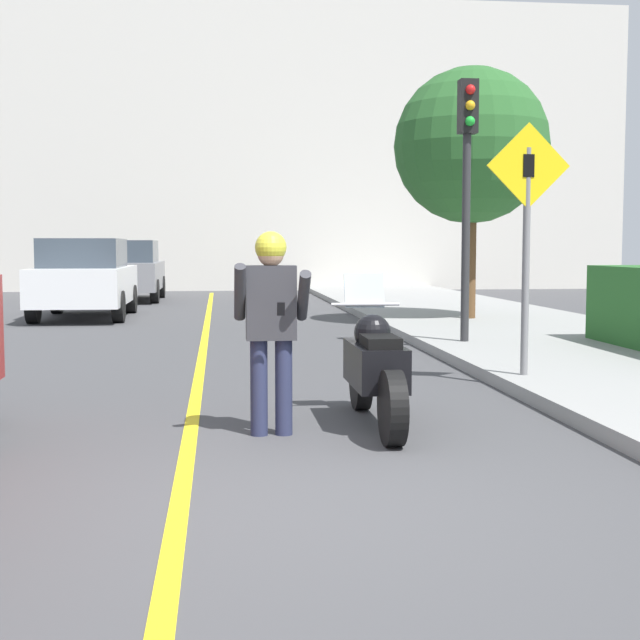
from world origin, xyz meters
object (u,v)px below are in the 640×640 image
traffic_light (467,161)px  street_tree (471,146)px  crossing_sign (527,224)px  parked_car_grey (128,270)px  parked_car_white (85,278)px  motorcycle (375,368)px  person_biker (271,312)px

traffic_light → street_tree: (1.23, 4.08, 0.67)m
crossing_sign → traffic_light: (0.29, 3.38, 0.99)m
street_tree → parked_car_grey: size_ratio=1.13×
parked_car_white → parked_car_grey: size_ratio=1.00×
motorcycle → street_tree: (3.48, 9.28, 2.92)m
person_biker → traffic_light: 6.56m
crossing_sign → parked_car_grey: size_ratio=0.64×
traffic_light → parked_car_grey: traffic_light is taller
motorcycle → traffic_light: size_ratio=0.57×
parked_car_white → person_biker: bearing=-75.1°
parked_car_grey → person_biker: bearing=-80.8°
traffic_light → parked_car_white: bearing=133.6°
person_biker → traffic_light: (3.14, 5.48, 1.75)m
crossing_sign → motorcycle: bearing=-137.0°
person_biker → traffic_light: size_ratio=0.44×
crossing_sign → traffic_light: 3.53m
person_biker → motorcycle: bearing=17.7°
motorcycle → parked_car_white: size_ratio=0.51×
motorcycle → parked_car_grey: parked_car_grey is taller
motorcycle → street_tree: street_tree is taller
traffic_light → crossing_sign: bearing=-95.0°
motorcycle → traffic_light: bearing=66.6°
parked_car_white → traffic_light: bearing=-46.4°
person_biker → parked_car_grey: size_ratio=0.39×
street_tree → parked_car_white: street_tree is taller
person_biker → street_tree: bearing=65.4°
crossing_sign → parked_car_white: crossing_sign is taller
crossing_sign → traffic_light: size_ratio=0.72×
motorcycle → traffic_light: (2.25, 5.20, 2.25)m
street_tree → parked_car_white: 8.44m
person_biker → parked_car_grey: (-2.95, 18.20, -0.14)m
crossing_sign → street_tree: bearing=78.5°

